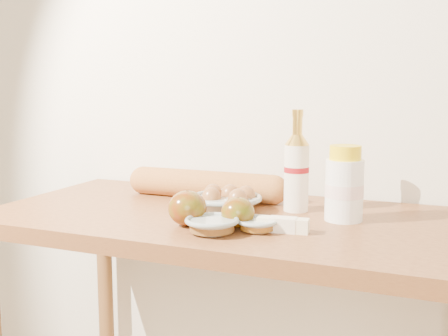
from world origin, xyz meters
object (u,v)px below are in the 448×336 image
Objects in this scene: egg_bowl at (227,201)px; baguette at (205,185)px; cream_bottle at (344,186)px; table at (229,261)px; bourbon_bottle at (297,170)px.

egg_bowl is 0.17m from baguette.
table is at bearing -176.96° from cream_bottle.
egg_bowl is (-0.16, -0.07, -0.08)m from bourbon_bottle.
egg_bowl is at bearing 177.72° from cream_bottle.
table is 4.65× the size of bourbon_bottle.
cream_bottle is 0.37× the size of baguette.
table is 0.29m from bourbon_bottle.
baguette is (-0.13, 0.15, 0.16)m from table.
bourbon_bottle is 1.28× the size of egg_bowl.
cream_bottle reaches higher than table.
cream_bottle is 0.30m from egg_bowl.
baguette reaches higher than table.
bourbon_bottle is at bearing -10.52° from baguette.
cream_bottle is (0.28, 0.04, 0.21)m from table.
egg_bowl is (-0.02, 0.03, 0.15)m from table.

